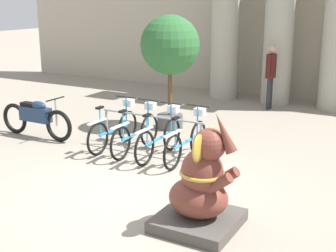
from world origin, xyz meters
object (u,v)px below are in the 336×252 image
object	(u,v)px
person_pedestrian	(271,70)
bicycle_1	(137,133)
potted_tree	(170,49)
motorcycle	(36,117)
bicycle_0	(114,129)
elephant_statue	(201,189)
bicycle_3	(187,140)
bicycle_2	(160,137)

from	to	relation	value
person_pedestrian	bicycle_1	bearing A→B (deg)	-103.53
potted_tree	motorcycle	bearing A→B (deg)	-136.85
bicycle_0	elephant_statue	xyz separation A→B (m)	(3.02, -2.28, 0.15)
motorcycle	bicycle_0	bearing A→B (deg)	7.27
bicycle_0	person_pedestrian	world-z (taller)	person_pedestrian
motorcycle	potted_tree	distance (m)	3.33
bicycle_1	motorcycle	bearing A→B (deg)	-174.97
bicycle_3	person_pedestrian	distance (m)	4.92
bicycle_3	elephant_statue	world-z (taller)	elephant_statue
elephant_statue	potted_tree	size ratio (longest dim) A/B	0.62
bicycle_0	bicycle_3	bearing A→B (deg)	-0.12
bicycle_2	motorcycle	xyz separation A→B (m)	(-3.02, -0.18, 0.06)
bicycle_3	elephant_statue	xyz separation A→B (m)	(1.36, -2.27, 0.15)
bicycle_0	bicycle_3	xyz separation A→B (m)	(1.66, -0.00, 0.00)
bicycle_1	elephant_statue	size ratio (longest dim) A/B	1.04
bicycle_3	person_pedestrian	bearing A→B (deg)	89.16
bicycle_1	bicycle_3	size ratio (longest dim) A/B	1.00
elephant_statue	motorcycle	distance (m)	5.34
bicycle_0	person_pedestrian	distance (m)	5.22
bicycle_3	elephant_statue	size ratio (longest dim) A/B	1.04
elephant_statue	potted_tree	xyz separation A→B (m)	(-2.73, 4.10, 1.31)
elephant_statue	bicycle_1	bearing A→B (deg)	137.62
bicycle_3	motorcycle	size ratio (longest dim) A/B	0.86
bicycle_2	elephant_statue	world-z (taller)	elephant_statue
bicycle_1	person_pedestrian	world-z (taller)	person_pedestrian
bicycle_0	potted_tree	distance (m)	2.36
bicycle_2	potted_tree	size ratio (longest dim) A/B	0.65
bicycle_0	potted_tree	size ratio (longest dim) A/B	0.65
bicycle_0	bicycle_2	size ratio (longest dim) A/B	1.00
bicycle_0	bicycle_2	world-z (taller)	same
elephant_statue	person_pedestrian	xyz separation A→B (m)	(-1.28, 7.15, 0.51)
bicycle_0	bicycle_1	world-z (taller)	same
bicycle_0	motorcycle	bearing A→B (deg)	-172.73
bicycle_1	bicycle_2	bearing A→B (deg)	-3.84
person_pedestrian	motorcycle	bearing A→B (deg)	-125.47
bicycle_2	bicycle_3	xyz separation A→B (m)	(0.55, 0.06, 0.00)
bicycle_3	potted_tree	bearing A→B (deg)	126.86
bicycle_0	person_pedestrian	size ratio (longest dim) A/B	0.97
person_pedestrian	potted_tree	distance (m)	3.47
elephant_statue	potted_tree	distance (m)	5.09
bicycle_3	elephant_statue	bearing A→B (deg)	-59.16
bicycle_3	motorcycle	distance (m)	3.58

